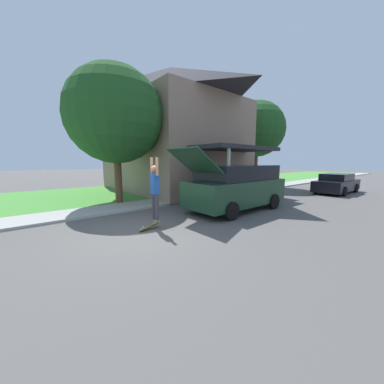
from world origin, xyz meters
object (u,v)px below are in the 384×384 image
(lawn_tree_near, at_px, (115,115))
(skateboard, at_px, (149,227))
(car_down_street, at_px, (337,184))
(skateboarder, at_px, (155,188))
(suv_parked, at_px, (237,186))
(lawn_tree_far, at_px, (257,129))

(lawn_tree_near, relative_size, skateboard, 8.39)
(lawn_tree_near, distance_m, car_down_street, 14.89)
(lawn_tree_near, height_order, skateboarder, lawn_tree_near)
(suv_parked, xyz_separation_m, car_down_street, (1.14, 9.60, -0.42))
(car_down_street, relative_size, skateboarder, 2.27)
(suv_parked, bearing_deg, skateboard, -90.32)
(suv_parked, distance_m, car_down_street, 9.67)
(suv_parked, distance_m, skateboarder, 4.26)
(car_down_street, xyz_separation_m, skateboarder, (-1.02, -13.84, 0.71))
(lawn_tree_near, height_order, car_down_street, lawn_tree_near)
(lawn_tree_near, xyz_separation_m, lawn_tree_far, (0.32, 11.71, 0.38))
(car_down_street, distance_m, skateboard, 14.06)
(car_down_street, xyz_separation_m, skateboard, (-1.17, -14.00, -0.57))
(skateboarder, distance_m, skateboard, 1.29)
(skateboarder, bearing_deg, lawn_tree_near, 171.50)
(lawn_tree_far, relative_size, skateboarder, 3.55)
(lawn_tree_far, xyz_separation_m, car_down_street, (5.66, 1.39, -4.16))
(lawn_tree_near, xyz_separation_m, car_down_street, (5.98, 13.10, -3.78))
(suv_parked, height_order, skateboard, suv_parked)
(skateboard, bearing_deg, car_down_street, 85.24)
(car_down_street, bearing_deg, lawn_tree_near, -114.53)
(lawn_tree_near, distance_m, skateboarder, 5.88)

